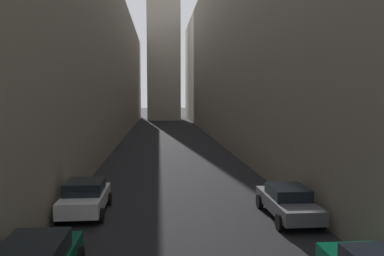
{
  "coord_description": "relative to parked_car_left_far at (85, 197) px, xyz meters",
  "views": [
    {
      "loc": [
        -1.1,
        7.38,
        5.25
      ],
      "look_at": [
        0.0,
        20.27,
        4.17
      ],
      "focal_mm": 36.34,
      "sensor_mm": 36.0,
      "label": 1
    }
  ],
  "objects": [
    {
      "name": "parked_car_right_far",
      "position": [
        8.8,
        -1.31,
        -0.05
      ],
      "size": [
        1.88,
        4.46,
        1.37
      ],
      "rotation": [
        0.0,
        0.0,
        1.57
      ],
      "color": "#4C4C51",
      "rests_on": "ground"
    },
    {
      "name": "ground_plane",
      "position": [
        4.4,
        23.36,
        -0.77
      ],
      "size": [
        264.0,
        264.0,
        0.0
      ],
      "primitive_type": "plane",
      "color": "black"
    },
    {
      "name": "building_block_right",
      "position": [
        16.33,
        25.36,
        9.84
      ],
      "size": [
        12.86,
        108.0,
        21.22
      ],
      "primitive_type": "cube",
      "color": "gray",
      "rests_on": "ground"
    },
    {
      "name": "building_block_left",
      "position": [
        -6.31,
        25.36,
        8.25
      ],
      "size": [
        10.43,
        108.0,
        18.03
      ],
      "primitive_type": "cube",
      "color": "gray",
      "rests_on": "ground"
    },
    {
      "name": "parked_car_left_far",
      "position": [
        0.0,
        0.0,
        0.0
      ],
      "size": [
        1.97,
        3.91,
        1.5
      ],
      "rotation": [
        0.0,
        0.0,
        1.57
      ],
      "color": "silver",
      "rests_on": "ground"
    }
  ]
}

